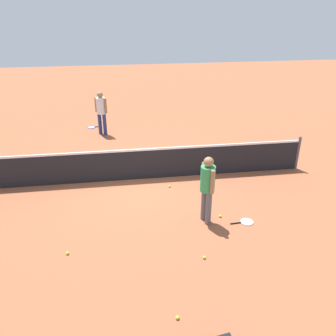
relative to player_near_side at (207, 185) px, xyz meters
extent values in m
plane|color=#9E5638|center=(-1.48, 2.43, -1.01)|extent=(40.00, 40.00, 0.00)
cylinder|color=#4C4C51|center=(3.52, 2.43, -0.47)|extent=(0.09, 0.09, 1.07)
cube|color=black|center=(-1.48, 2.43, -0.55)|extent=(10.00, 0.02, 0.91)
cube|color=white|center=(-1.48, 2.43, -0.07)|extent=(10.00, 0.04, 0.06)
cylinder|color=#595960|center=(-0.03, 0.11, -0.58)|extent=(0.17, 0.17, 0.85)
cylinder|color=#595960|center=(0.03, -0.11, -0.58)|extent=(0.17, 0.17, 0.85)
cylinder|color=#339959|center=(0.00, 0.00, 0.15)|extent=(0.42, 0.42, 0.62)
cylinder|color=#9E704C|center=(-0.06, 0.21, 0.17)|extent=(0.11, 0.11, 0.58)
cylinder|color=#9E704C|center=(0.06, -0.21, 0.17)|extent=(0.11, 0.11, 0.58)
sphere|color=#9E704C|center=(0.00, 0.00, 0.58)|extent=(0.28, 0.28, 0.23)
cylinder|color=navy|center=(-2.68, 6.50, -0.58)|extent=(0.19, 0.19, 0.85)
cylinder|color=navy|center=(-2.49, 6.39, -0.58)|extent=(0.19, 0.19, 0.85)
cylinder|color=white|center=(-2.58, 6.44, 0.15)|extent=(0.47, 0.47, 0.62)
cylinder|color=#9E704C|center=(-2.77, 6.56, 0.17)|extent=(0.12, 0.12, 0.58)
cylinder|color=#9E704C|center=(-2.40, 6.33, 0.17)|extent=(0.12, 0.12, 0.58)
sphere|color=#9E704C|center=(-2.58, 6.44, 0.58)|extent=(0.32, 0.32, 0.23)
torus|color=white|center=(0.98, -0.19, -1.00)|extent=(0.34, 0.34, 0.02)
cylinder|color=silver|center=(0.98, -0.19, -1.00)|extent=(0.28, 0.28, 0.00)
cylinder|color=black|center=(0.70, -0.21, -0.99)|extent=(0.28, 0.05, 0.03)
torus|color=blue|center=(-3.09, 7.31, -1.00)|extent=(0.35, 0.35, 0.02)
cylinder|color=silver|center=(-3.09, 7.31, -1.00)|extent=(0.30, 0.30, 0.00)
cylinder|color=black|center=(-2.81, 7.34, -0.99)|extent=(0.28, 0.07, 0.03)
sphere|color=#C6E033|center=(-0.61, 1.79, -0.98)|extent=(0.07, 0.07, 0.07)
sphere|color=#C6E033|center=(0.40, 0.10, -0.98)|extent=(0.07, 0.07, 0.07)
sphere|color=#C6E033|center=(-3.18, -0.78, -0.98)|extent=(0.07, 0.07, 0.07)
sphere|color=#C6E033|center=(-1.16, -2.74, -0.98)|extent=(0.07, 0.07, 0.07)
sphere|color=#C6E033|center=(-0.35, -1.33, -0.98)|extent=(0.07, 0.07, 0.07)
sphere|color=#C6E033|center=(0.48, 1.52, -0.98)|extent=(0.07, 0.07, 0.07)
camera|label=1|loc=(-1.92, -6.86, 3.87)|focal=37.40mm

